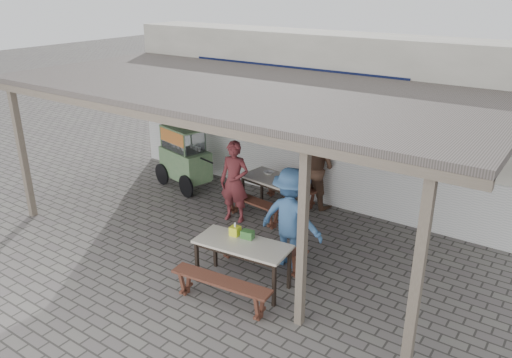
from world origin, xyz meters
The scene contains 17 objects.
ground centered at (0.00, 0.00, 0.00)m, with size 60.00×60.00×0.00m, color #5F5B56.
back_wall centered at (0.00, 3.58, 1.72)m, with size 9.00×1.28×3.50m.
warung_roof centered at (0.02, 0.90, 2.71)m, with size 9.00×4.21×2.81m.
table_left centered at (0.04, 1.97, 0.67)m, with size 1.34×0.88×0.75m.
bench_left_street centered at (-0.04, 1.38, 0.33)m, with size 1.38×0.45×0.45m.
bench_left_wall centered at (0.11, 2.57, 0.33)m, with size 1.38×0.45×0.45m.
table_right centered at (1.14, -0.59, 0.67)m, with size 1.54×0.80×0.75m.
bench_right_street centered at (1.21, -1.22, 0.34)m, with size 1.60×0.45×0.45m.
bench_right_wall centered at (1.07, 0.04, 0.34)m, with size 1.60×0.45×0.45m.
vendor_cart centered at (-2.36, 1.94, 0.78)m, with size 1.85×0.99×1.43m.
patron_street_side centered at (-0.37, 1.21, 0.82)m, with size 0.60×0.39×1.64m, color maroon.
patron_wall_side centered at (0.61, 2.75, 0.84)m, with size 0.82×0.64×1.69m, color brown.
patron_right_table centered at (1.42, 0.39, 0.86)m, with size 1.11×0.64×1.72m, color #3D679B.
tissue_box centered at (0.89, -0.44, 0.82)m, with size 0.15×0.15×0.15m, color yellow.
donation_box centered at (1.11, -0.42, 0.81)m, with size 0.19×0.13×0.13m, color #397032.
condiment_jar centered at (0.49, 2.13, 0.79)m, with size 0.08×0.08×0.09m, color beige.
condiment_bowl centered at (-0.15, 2.11, 0.78)m, with size 0.21×0.21×0.05m, color silver.
Camera 1 is at (5.15, -6.00, 4.47)m, focal length 35.00 mm.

